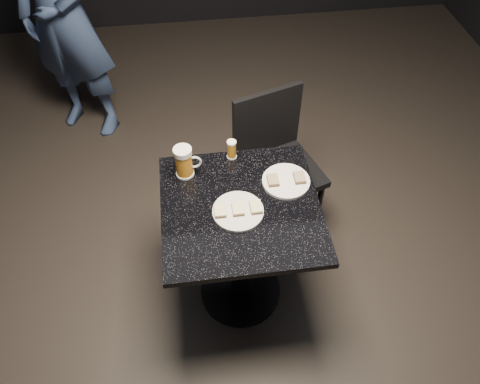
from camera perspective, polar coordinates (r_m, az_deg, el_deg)
The scene contains 10 objects.
floor at distance 2.68m, azimuth 0.06°, elevation -11.98°, with size 6.00×6.00×0.00m, color black.
plate_large at distance 2.03m, azimuth -0.24°, elevation -2.37°, with size 0.22×0.22×0.01m, color silver.
plate_small at distance 2.15m, azimuth 5.62°, elevation 1.32°, with size 0.22×0.22×0.01m, color white.
patron at distance 3.31m, azimuth -20.76°, elevation 19.46°, with size 0.63×0.41×1.73m, color navy.
table at distance 2.25m, azimuth 0.07°, elevation -5.64°, with size 0.70×0.70×0.75m.
beer_mug at distance 2.14m, azimuth -6.81°, elevation 3.68°, with size 0.13×0.09×0.16m.
beer_tumbler at distance 2.23m, azimuth -1.02°, elevation 5.22°, with size 0.05×0.05×0.10m.
chair at distance 2.62m, azimuth 4.32°, elevation 4.18°, with size 0.51×0.51×0.87m.
canapes_on_plate_large at distance 2.01m, azimuth -0.24°, elevation -2.08°, with size 0.21×0.07×0.02m.
canapes_on_plate_small at distance 2.14m, azimuth 5.66°, elevation 1.62°, with size 0.17×0.07×0.02m.
Camera 1 is at (-0.18, -1.29, 2.33)m, focal length 35.00 mm.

